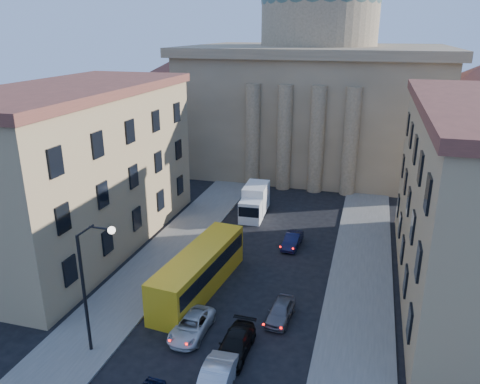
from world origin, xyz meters
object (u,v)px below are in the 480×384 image
object	(u,v)px
car_right_near	(215,383)
box_truck	(255,202)
city_bus	(199,270)
street_lamp	(90,278)

from	to	relation	value
car_right_near	box_truck	size ratio (longest dim) A/B	0.79
car_right_near	city_bus	size ratio (longest dim) A/B	0.40
street_lamp	city_bus	world-z (taller)	street_lamp
street_lamp	car_right_near	bearing A→B (deg)	-9.41
car_right_near	box_truck	xyz separation A→B (m)	(-4.42, 26.32, 0.75)
car_right_near	box_truck	bearing A→B (deg)	97.06
car_right_near	city_bus	xyz separation A→B (m)	(-4.70, 10.15, 0.98)
car_right_near	city_bus	distance (m)	11.23
city_bus	box_truck	distance (m)	16.17
city_bus	box_truck	world-z (taller)	city_bus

